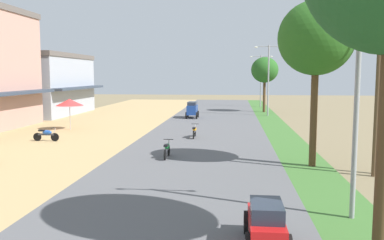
{
  "coord_description": "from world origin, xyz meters",
  "views": [
    {
      "loc": [
        2.07,
        -3.48,
        4.53
      ],
      "look_at": [
        -0.49,
        21.57,
        1.76
      ],
      "focal_mm": 38.45,
      "sensor_mm": 36.0,
      "label": 1
    }
  ],
  "objects": [
    {
      "name": "median_tree_second",
      "position": [
        5.95,
        16.92,
        6.24
      ],
      "size": [
        3.64,
        3.64,
        8.02
      ],
      "color": "#4C351E",
      "rests_on": "median_strip"
    },
    {
      "name": "parked_motorbike_sixth",
      "position": [
        -10.53,
        22.88,
        0.55
      ],
      "size": [
        1.8,
        0.54,
        0.94
      ],
      "color": "black",
      "rests_on": "dirt_shoulder"
    },
    {
      "name": "motorbike_ahead_third",
      "position": [
        -0.7,
        25.4,
        0.57
      ],
      "size": [
        0.54,
        1.8,
        0.94
      ],
      "color": "black",
      "rests_on": "road_strip"
    },
    {
      "name": "motorbike_ahead_second",
      "position": [
        -1.49,
        18.12,
        0.57
      ],
      "size": [
        0.54,
        1.8,
        0.94
      ],
      "color": "black",
      "rests_on": "road_strip"
    },
    {
      "name": "streetlamp_far",
      "position": [
        5.8,
        54.87,
        4.25
      ],
      "size": [
        3.16,
        0.2,
        7.21
      ],
      "color": "gray",
      "rests_on": "median_strip"
    },
    {
      "name": "vendor_umbrella",
      "position": [
        -11.24,
        28.7,
        2.31
      ],
      "size": [
        2.2,
        2.2,
        2.52
      ],
      "color": "#99999E",
      "rests_on": "dirt_shoulder"
    },
    {
      "name": "utility_pole_far",
      "position": [
        8.35,
        15.3,
        4.94
      ],
      "size": [
        1.8,
        0.2,
        9.49
      ],
      "color": "brown",
      "rests_on": "ground"
    },
    {
      "name": "streetlamp_near",
      "position": [
        5.8,
        9.46,
        4.19
      ],
      "size": [
        3.16,
        0.2,
        7.09
      ],
      "color": "gray",
      "rests_on": "median_strip"
    },
    {
      "name": "car_sedan_red",
      "position": [
        2.94,
        6.97,
        0.74
      ],
      "size": [
        1.1,
        2.26,
        1.19
      ],
      "color": "red",
      "rests_on": "road_strip"
    },
    {
      "name": "utility_pole_near",
      "position": [
        8.54,
        15.84,
        4.91
      ],
      "size": [
        1.8,
        0.2,
        9.44
      ],
      "color": "brown",
      "rests_on": "ground"
    },
    {
      "name": "median_tree_third",
      "position": [
        5.71,
        46.59,
        5.09
      ],
      "size": [
        3.23,
        3.23,
        6.6
      ],
      "color": "#4C351E",
      "rests_on": "median_strip"
    },
    {
      "name": "shophouse_far",
      "position": [
        -19.98,
        41.28,
        3.46
      ],
      "size": [
        9.84,
        12.81,
        6.9
      ],
      "color": "#999EA8",
      "rests_on": "ground"
    },
    {
      "name": "streetlamp_mid",
      "position": [
        5.8,
        42.12,
        4.49
      ],
      "size": [
        3.16,
        0.2,
        7.68
      ],
      "color": "gray",
      "rests_on": "median_strip"
    },
    {
      "name": "car_van_blue",
      "position": [
        -2.2,
        38.74,
        1.02
      ],
      "size": [
        1.19,
        2.41,
        1.67
      ],
      "color": "navy",
      "rests_on": "road_strip"
    }
  ]
}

